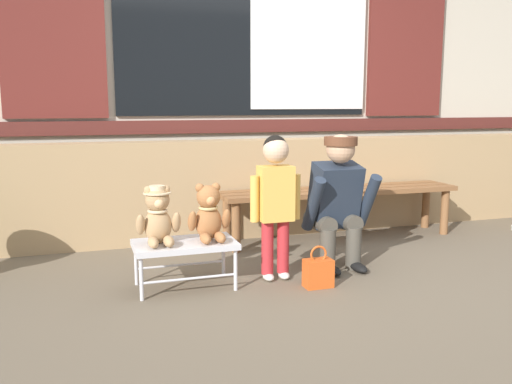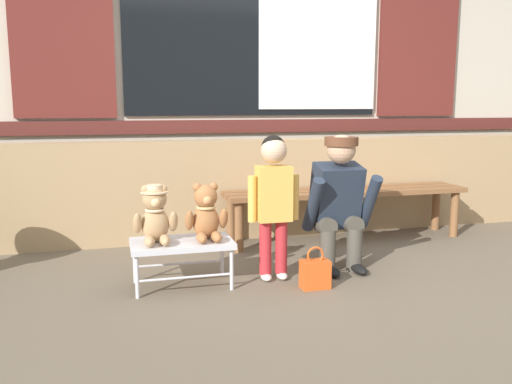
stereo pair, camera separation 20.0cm
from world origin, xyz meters
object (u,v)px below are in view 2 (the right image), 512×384
child_standing (274,192)px  adult_crouching (339,201)px  teddy_bear_plain (206,214)px  handbag_on_ground (315,273)px  wooden_bench_long (346,197)px  small_display_bench (182,246)px  teddy_bear_with_hat (155,215)px

child_standing → adult_crouching: bearing=13.8°
teddy_bear_plain → child_standing: bearing=-1.6°
child_standing → handbag_on_ground: 0.59m
wooden_bench_long → child_standing: size_ratio=2.19×
wooden_bench_long → child_standing: bearing=-136.7°
adult_crouching → teddy_bear_plain: bearing=-173.2°
small_display_bench → teddy_bear_plain: size_ratio=1.76×
small_display_bench → handbag_on_ground: (0.81, -0.25, -0.17)m
wooden_bench_long → small_display_bench: bearing=-150.8°
wooden_bench_long → small_display_bench: size_ratio=3.28×
adult_crouching → small_display_bench: bearing=-174.1°
child_standing → teddy_bear_with_hat: bearing=179.0°
wooden_bench_long → handbag_on_ground: 1.33m
small_display_bench → teddy_bear_plain: teddy_bear_plain is taller
small_display_bench → child_standing: bearing=-1.1°
child_standing → handbag_on_ground: size_ratio=3.52×
teddy_bear_with_hat → child_standing: bearing=-1.0°
teddy_bear_with_hat → teddy_bear_plain: 0.32m
small_display_bench → teddy_bear_with_hat: bearing=179.2°
child_standing → wooden_bench_long: bearing=43.3°
child_standing → adult_crouching: size_ratio=1.01×
wooden_bench_long → handbag_on_ground: wooden_bench_long is taller
teddy_bear_with_hat → adult_crouching: adult_crouching is taller
small_display_bench → child_standing: child_standing is taller
handbag_on_ground → teddy_bear_with_hat: bearing=165.3°
teddy_bear_with_hat → small_display_bench: bearing=-0.8°
small_display_bench → adult_crouching: bearing=5.9°
small_display_bench → adult_crouching: (1.12, 0.12, 0.21)m
small_display_bench → teddy_bear_plain: (0.16, 0.00, 0.20)m
wooden_bench_long → adult_crouching: size_ratio=2.21×
child_standing → adult_crouching: (0.52, 0.13, -0.11)m
wooden_bench_long → child_standing: 1.26m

